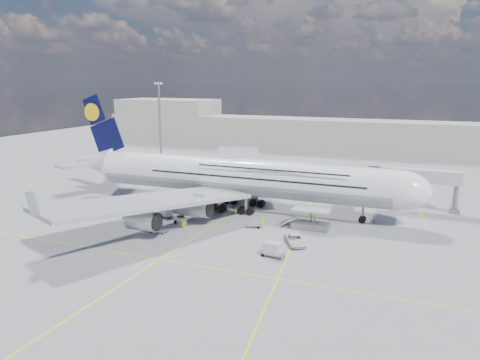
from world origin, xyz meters
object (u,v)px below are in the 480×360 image
at_px(cargo_loader, 310,222).
at_px(baggage_tug, 181,220).
at_px(catering_truck_outer, 264,167).
at_px(dolly_nose_far, 273,249).
at_px(cone_wing_left_inner, 237,189).
at_px(crew_loader, 315,218).
at_px(dolly_row_a, 90,212).
at_px(crew_tug, 183,224).
at_px(crew_van, 262,221).
at_px(cone_nose, 375,221).
at_px(cone_tail, 118,187).
at_px(catering_truck_inner, 258,179).
at_px(service_van, 295,240).
at_px(airliner, 239,176).
at_px(dolly_back, 106,200).
at_px(dolly_row_b, 166,212).
at_px(crew_nose, 421,215).
at_px(dolly_nose_near, 254,225).
at_px(jet_bridge, 396,178).
at_px(dolly_row_c, 158,231).
at_px(cone_wing_right_inner, 174,211).
at_px(crew_wing, 204,210).
at_px(cone_wing_left_outer, 249,180).
at_px(cone_wing_right_outer, 159,228).
at_px(light_mast, 160,124).

bearing_deg(cargo_loader, baggage_tug, -165.05).
bearing_deg(baggage_tug, catering_truck_outer, 105.13).
xyz_separation_m(dolly_nose_far, baggage_tug, (-21.02, 9.22, -0.49)).
bearing_deg(cone_wing_left_inner, crew_loader, -37.86).
distance_m(dolly_row_a, crew_tug, 20.40).
height_order(catering_truck_outer, crew_van, catering_truck_outer).
height_order(crew_tug, cone_nose, crew_tug).
xyz_separation_m(dolly_row_a, cone_tail, (-10.33, 22.53, -0.70)).
relative_size(catering_truck_inner, service_van, 1.29).
bearing_deg(cone_tail, baggage_tug, -34.31).
relative_size(airliner, baggage_tug, 29.90).
height_order(dolly_back, service_van, dolly_back).
distance_m(service_van, cone_nose, 19.98).
distance_m(dolly_row_b, crew_van, 19.23).
relative_size(crew_nose, cone_nose, 3.31).
bearing_deg(dolly_nose_near, jet_bridge, 23.30).
height_order(jet_bridge, dolly_row_c, jet_bridge).
bearing_deg(dolly_row_c, catering_truck_inner, 89.81).
height_order(catering_truck_inner, catering_truck_outer, catering_truck_inner).
height_order(catering_truck_inner, cone_tail, catering_truck_inner).
height_order(dolly_nose_near, catering_truck_outer, catering_truck_outer).
distance_m(dolly_row_b, crew_nose, 48.50).
distance_m(dolly_row_c, cone_nose, 39.60).
height_order(dolly_nose_far, cone_tail, dolly_nose_far).
bearing_deg(crew_tug, cone_tail, 129.83).
relative_size(dolly_row_c, service_van, 0.58).
height_order(service_van, crew_tug, crew_tug).
bearing_deg(dolly_nose_near, crew_van, 13.09).
distance_m(dolly_nose_near, cone_wing_right_inner, 18.49).
bearing_deg(crew_wing, dolly_back, 103.33).
xyz_separation_m(crew_wing, cone_nose, (31.81, 7.19, -0.56)).
xyz_separation_m(crew_van, cone_wing_right_inner, (-19.52, 2.14, -0.71)).
xyz_separation_m(jet_bridge, dolly_row_c, (-36.72, -30.33, -6.49)).
relative_size(dolly_row_b, crew_wing, 1.91).
relative_size(crew_wing, cone_wing_right_inner, 2.81).
relative_size(service_van, cone_wing_right_inner, 9.39).
xyz_separation_m(crew_nose, cone_wing_left_outer, (-42.84, 20.71, -0.76)).
distance_m(baggage_tug, crew_nose, 45.11).
bearing_deg(catering_truck_outer, cone_wing_right_outer, -62.02).
relative_size(dolly_nose_near, catering_truck_inner, 0.44).
bearing_deg(airliner, catering_truck_outer, 102.33).
xyz_separation_m(catering_truck_inner, crew_wing, (-1.35, -27.15, -1.08)).
height_order(cargo_loader, crew_loader, cargo_loader).
xyz_separation_m(light_mast, dolly_row_b, (29.34, -45.71, -12.22)).
relative_size(dolly_row_a, cone_nose, 4.66).
xyz_separation_m(dolly_row_c, crew_loader, (23.69, 16.36, 0.42)).
xyz_separation_m(crew_wing, cone_wing_left_inner, (-1.92, 21.48, -0.60)).
bearing_deg(cone_nose, crew_van, -151.20).
xyz_separation_m(light_mast, dolly_back, (12.87, -42.77, -12.24)).
distance_m(crew_van, crew_tug, 14.03).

